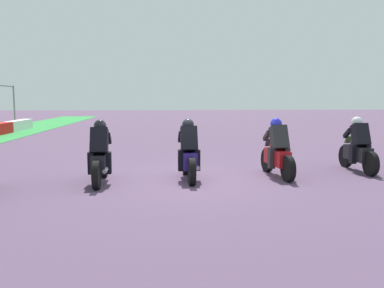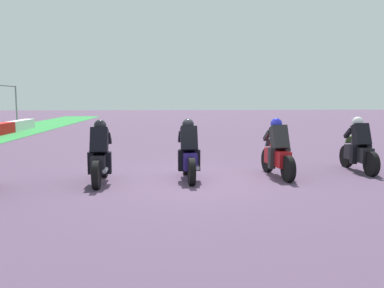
# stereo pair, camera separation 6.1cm
# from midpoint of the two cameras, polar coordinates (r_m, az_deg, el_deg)

# --- Properties ---
(ground_plane) EXTENTS (120.00, 120.00, 0.00)m
(ground_plane) POSITION_cam_midpoint_polar(r_m,az_deg,el_deg) (10.16, 0.04, -4.98)
(ground_plane) COLOR #523C56
(rider_lane_a) EXTENTS (2.04, 0.54, 1.51)m
(rider_lane_a) POSITION_cam_midpoint_polar(r_m,az_deg,el_deg) (12.07, 22.52, -0.66)
(rider_lane_a) COLOR black
(rider_lane_a) RESTS_ON ground_plane
(rider_lane_b) EXTENTS (2.04, 0.57, 1.51)m
(rider_lane_b) POSITION_cam_midpoint_polar(r_m,az_deg,el_deg) (10.66, 12.10, -1.20)
(rider_lane_b) COLOR black
(rider_lane_b) RESTS_ON ground_plane
(rider_lane_c) EXTENTS (2.04, 0.55, 1.51)m
(rider_lane_c) POSITION_cam_midpoint_polar(r_m,az_deg,el_deg) (10.07, -0.30, -1.49)
(rider_lane_c) COLOR black
(rider_lane_c) RESTS_ON ground_plane
(rider_lane_d) EXTENTS (2.04, 0.54, 1.51)m
(rider_lane_d) POSITION_cam_midpoint_polar(r_m,az_deg,el_deg) (9.90, -12.59, -1.79)
(rider_lane_d) COLOR black
(rider_lane_d) RESTS_ON ground_plane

